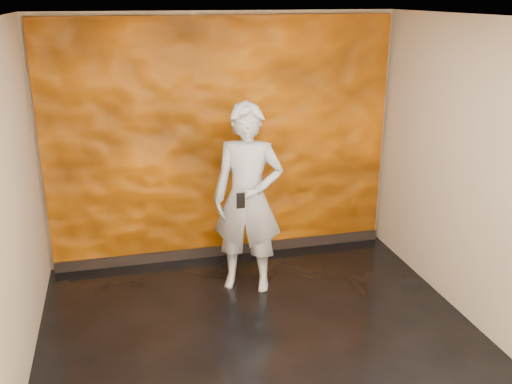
{
  "coord_description": "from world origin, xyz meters",
  "views": [
    {
      "loc": [
        -1.14,
        -4.2,
        2.97
      ],
      "look_at": [
        0.09,
        0.75,
        1.19
      ],
      "focal_mm": 40.0,
      "sensor_mm": 36.0,
      "label": 1
    }
  ],
  "objects": [
    {
      "name": "room",
      "position": [
        0.0,
        0.0,
        1.4
      ],
      "size": [
        4.02,
        4.02,
        2.81
      ],
      "color": "black",
      "rests_on": "ground"
    },
    {
      "name": "feature_wall",
      "position": [
        0.0,
        1.96,
        1.38
      ],
      "size": [
        3.9,
        0.06,
        2.75
      ],
      "primitive_type": "cube",
      "color": "orange",
      "rests_on": "ground"
    },
    {
      "name": "baseboard",
      "position": [
        0.0,
        1.92,
        0.06
      ],
      "size": [
        3.9,
        0.04,
        0.12
      ],
      "primitive_type": "cube",
      "color": "black",
      "rests_on": "ground"
    },
    {
      "name": "man",
      "position": [
        0.1,
        1.12,
        0.99
      ],
      "size": [
        0.84,
        0.71,
        1.98
      ],
      "primitive_type": "imported",
      "rotation": [
        0.0,
        0.0,
        -0.38
      ],
      "color": "#989EA8",
      "rests_on": "ground"
    },
    {
      "name": "phone",
      "position": [
        -0.04,
        0.83,
        1.08
      ],
      "size": [
        0.08,
        0.02,
        0.16
      ],
      "primitive_type": "cube",
      "rotation": [
        0.0,
        0.0,
        0.01
      ],
      "color": "black",
      "rests_on": "man"
    }
  ]
}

